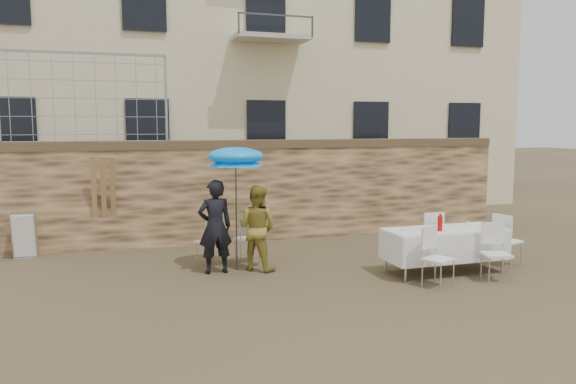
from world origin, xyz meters
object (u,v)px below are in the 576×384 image
object	(u,v)px
man_suit	(215,227)
chair_stack_right	(25,234)
umbrella	(236,160)
couple_chair_left	(210,240)
table_chair_side	(507,239)
couple_chair_right	(247,238)
woman_dress	(257,228)
banquet_table	(445,231)
table_chair_front_left	(438,258)
table_chair_back	(430,236)
soda_bottle	(440,224)
table_chair_front_right	(496,253)

from	to	relation	value
man_suit	chair_stack_right	distance (m)	4.03
umbrella	couple_chair_left	distance (m)	1.61
table_chair_side	couple_chair_right	bearing A→B (deg)	52.47
woman_dress	banquet_table	xyz separation A→B (m)	(3.08, -1.17, -0.03)
umbrella	table_chair_front_left	distance (m)	3.78
couple_chair_left	couple_chair_right	xyz separation A→B (m)	(0.70, 0.00, 0.00)
woman_dress	table_chair_back	world-z (taller)	woman_dress
umbrella	banquet_table	distance (m)	3.86
couple_chair_right	table_chair_front_left	xyz separation A→B (m)	(2.53, -2.47, 0.00)
soda_bottle	couple_chair_left	bearing A→B (deg)	152.66
couple_chair_left	table_chair_back	distance (m)	4.13
man_suit	umbrella	bearing A→B (deg)	-169.58
woman_dress	couple_chair_right	bearing A→B (deg)	-42.32
table_chair_front_left	table_chair_side	size ratio (longest dim) A/B	1.00
table_chair_front_right	table_chair_front_left	bearing A→B (deg)	-164.72
couple_chair_right	soda_bottle	bearing A→B (deg)	143.94
soda_bottle	table_chair_front_right	world-z (taller)	soda_bottle
umbrella	couple_chair_right	distance (m)	1.58
man_suit	couple_chair_left	distance (m)	0.65
table_chair_back	couple_chair_right	bearing A→B (deg)	-7.64
table_chair_back	soda_bottle	bearing A→B (deg)	75.06
man_suit	soda_bottle	distance (m)	3.86
woman_dress	chair_stack_right	size ratio (longest dim) A/B	1.65
table_chair_front_left	table_chair_side	world-z (taller)	same
table_chair_side	banquet_table	bearing A→B (deg)	76.30
banquet_table	soda_bottle	world-z (taller)	soda_bottle
man_suit	table_chair_side	bearing A→B (deg)	164.77
man_suit	chair_stack_right	xyz separation A→B (m)	(-3.32, 2.25, -0.36)
umbrella	table_chair_front_left	xyz separation A→B (m)	(2.83, -2.02, -1.49)
man_suit	banquet_table	xyz separation A→B (m)	(3.83, -1.17, -0.09)
couple_chair_left	umbrella	bearing A→B (deg)	106.70
woman_dress	man_suit	bearing A→B (deg)	42.48
chair_stack_right	soda_bottle	bearing A→B (deg)	-27.25
man_suit	umbrella	world-z (taller)	umbrella
table_chair_front_left	chair_stack_right	bearing A→B (deg)	123.32
table_chair_front_left	couple_chair_right	bearing A→B (deg)	111.45
woman_dress	table_chair_front_left	world-z (taller)	woman_dress
banquet_table	chair_stack_right	world-z (taller)	chair_stack_right
table_chair_front_right	chair_stack_right	size ratio (longest dim) A/B	1.04
couple_chair_right	table_chair_back	distance (m)	3.45
woman_dress	table_chair_front_right	size ratio (longest dim) A/B	1.58
woman_dress	soda_bottle	world-z (taller)	woman_dress
banquet_table	table_chair_side	size ratio (longest dim) A/B	2.19
woman_dress	banquet_table	size ratio (longest dim) A/B	0.72
banquet_table	soda_bottle	bearing A→B (deg)	-143.13
woman_dress	umbrella	xyz separation A→B (m)	(-0.35, 0.10, 1.21)
couple_chair_right	table_chair_front_left	distance (m)	3.54
couple_chair_left	chair_stack_right	world-z (taller)	couple_chair_left
soda_bottle	couple_chair_right	bearing A→B (deg)	147.35
table_chair_front_left	table_chair_side	bearing A→B (deg)	-1.11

